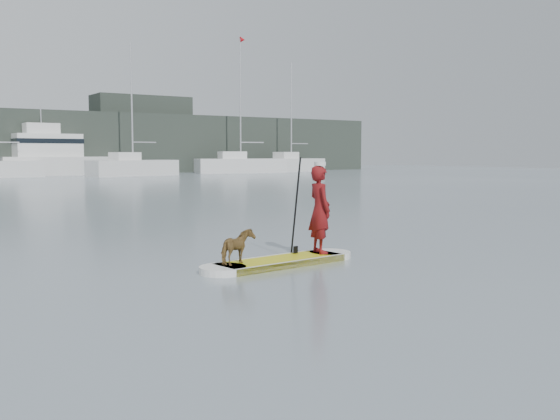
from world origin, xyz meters
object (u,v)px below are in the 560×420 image
sailboat_f (240,164)px  sailboat_g (291,164)px  motor_yacht_a (55,156)px  paddler (320,210)px  sailboat_e (132,167)px  dog (237,247)px  paddleboard (280,262)px

sailboat_f → sailboat_g: 6.56m
sailboat_f → motor_yacht_a: bearing=-178.3°
paddler → sailboat_e: bearing=-5.1°
motor_yacht_a → sailboat_g: bearing=-7.5°
dog → motor_yacht_a: 50.21m
sailboat_g → motor_yacht_a: bearing=166.3°
sailboat_g → sailboat_f: bearing=176.1°
sailboat_e → sailboat_f: 12.39m
motor_yacht_a → sailboat_g: (24.13, -2.62, -0.89)m
dog → sailboat_f: 53.34m
sailboat_e → sailboat_g: sailboat_g is taller
sailboat_e → motor_yacht_a: sailboat_e is taller
paddleboard → sailboat_e: sailboat_e is taller
dog → sailboat_g: size_ratio=0.06×
dog → sailboat_f: (26.31, 46.40, 0.50)m
paddleboard → paddler: paddler is taller
motor_yacht_a → paddleboard: bearing=-100.3°
paddler → sailboat_f: bearing=-17.5°
dog → sailboat_g: 57.19m
paddler → sailboat_e: size_ratio=0.14×
sailboat_e → paddleboard: bearing=-117.1°
paddleboard → sailboat_g: size_ratio=0.28×
paddleboard → paddler: bearing=0.0°
paddleboard → dog: 1.01m
dog → sailboat_e: size_ratio=0.06×
motor_yacht_a → dog: bearing=-101.3°
paddler → dog: (-1.91, -0.21, -0.53)m
sailboat_e → dog: bearing=-118.2°
sailboat_f → sailboat_g: sailboat_f is taller
paddler → sailboat_f: (24.40, 46.19, -0.03)m
motor_yacht_a → paddler: bearing=-99.2°
paddler → sailboat_g: sailboat_g is taller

